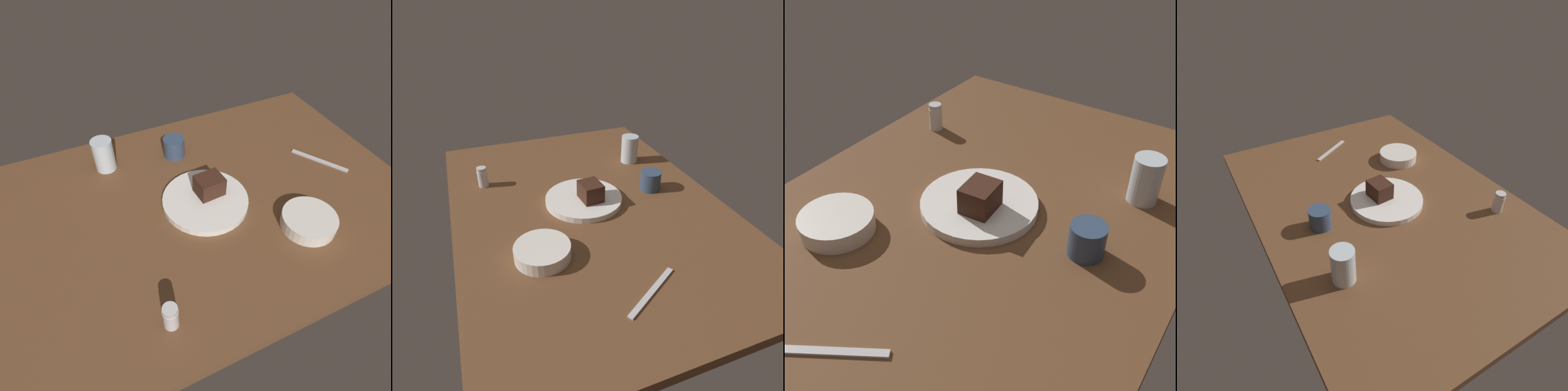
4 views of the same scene
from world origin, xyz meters
The scene contains 8 objects.
dining_table centered at (0.00, 0.00, 1.50)cm, with size 120.00×84.00×3.00cm, color brown.
dessert_plate centered at (-2.02, -0.57, 3.96)cm, with size 24.92×24.92×1.92cm, color white.
chocolate_cake_slice centered at (0.29, 1.08, 7.82)cm, with size 7.63×6.37×5.79cm, color #381E14.
salt_shaker centered at (-24.35, -30.00, 6.52)cm, with size 3.50×3.50×7.14cm.
water_glass centered at (-24.31, 26.85, 8.30)cm, with size 6.53×6.53×10.59cm, color silver.
side_bowl centered at (19.78, -19.90, 4.88)cm, with size 14.94×14.94×3.75cm, color white.
coffee_cup centered at (-1.85, 23.84, 6.33)cm, with size 6.99×6.99×6.66cm, color #334766.
butter_knife centered at (40.64, 0.75, 3.25)cm, with size 19.00×1.40×0.50cm, color silver.
Camera 3 is at (64.76, 45.38, 66.31)cm, focal length 44.46 mm.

